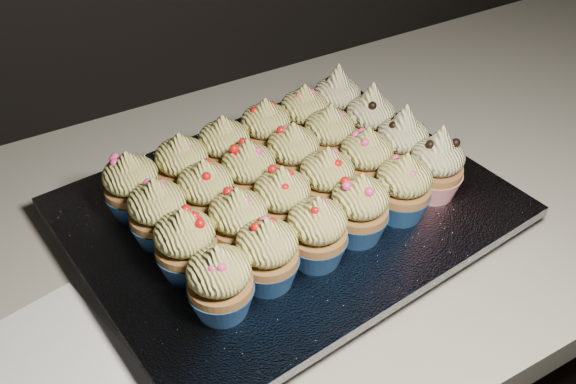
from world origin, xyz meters
The scene contains 28 objects.
worktop centered at (0.00, 1.70, 0.88)m, with size 2.44×0.64×0.04m, color beige.
napkin centered at (-0.22, 1.60, 0.90)m, with size 0.16×0.16×0.00m, color white.
baking_tray centered at (0.09, 1.66, 0.91)m, with size 0.43×0.33×0.02m, color black.
foil_lining centered at (0.09, 1.66, 0.93)m, with size 0.47×0.36×0.01m, color silver.
cupcake_0 centered at (-0.04, 1.56, 0.97)m, with size 0.06×0.06×0.08m.
cupcake_1 centered at (0.01, 1.57, 0.97)m, with size 0.06×0.06×0.08m.
cupcake_2 centered at (0.07, 1.57, 0.97)m, with size 0.06×0.06×0.08m.
cupcake_3 centered at (0.13, 1.58, 0.97)m, with size 0.06×0.06×0.08m.
cupcake_4 centered at (0.19, 1.59, 0.97)m, with size 0.06×0.06×0.08m.
cupcake_5 centered at (0.24, 1.60, 0.97)m, with size 0.06×0.06×0.10m.
cupcake_6 centered at (-0.05, 1.62, 0.97)m, with size 0.06×0.06×0.08m.
cupcake_7 centered at (0.01, 1.62, 0.97)m, with size 0.06×0.06×0.08m.
cupcake_8 centered at (0.07, 1.63, 0.97)m, with size 0.06×0.06×0.08m.
cupcake_9 centered at (0.12, 1.64, 0.97)m, with size 0.06×0.06×0.08m.
cupcake_10 centered at (0.18, 1.64, 0.97)m, with size 0.06×0.06×0.08m.
cupcake_11 centered at (0.24, 1.65, 0.97)m, with size 0.06×0.06×0.10m.
cupcake_12 centered at (-0.05, 1.68, 0.97)m, with size 0.06×0.06×0.08m.
cupcake_13 centered at (0.00, 1.68, 0.97)m, with size 0.06×0.06×0.08m.
cupcake_14 centered at (0.06, 1.69, 0.97)m, with size 0.06×0.06×0.08m.
cupcake_15 centered at (0.12, 1.69, 0.97)m, with size 0.06×0.06×0.08m.
cupcake_16 centered at (0.17, 1.71, 0.97)m, with size 0.06×0.06×0.08m.
cupcake_17 centered at (0.23, 1.71, 0.97)m, with size 0.06×0.06×0.10m.
cupcake_18 centered at (-0.06, 1.73, 0.97)m, with size 0.06×0.06×0.08m.
cupcake_19 centered at (0.00, 1.74, 0.97)m, with size 0.06×0.06×0.08m.
cupcake_20 centered at (0.05, 1.75, 0.97)m, with size 0.06×0.06×0.08m.
cupcake_21 centered at (0.11, 1.75, 0.97)m, with size 0.06×0.06×0.08m.
cupcake_22 centered at (0.17, 1.76, 0.97)m, with size 0.06×0.06×0.08m.
cupcake_23 centered at (0.22, 1.77, 0.97)m, with size 0.06×0.06×0.10m.
Camera 1 is at (-0.19, 1.18, 1.41)m, focal length 40.00 mm.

